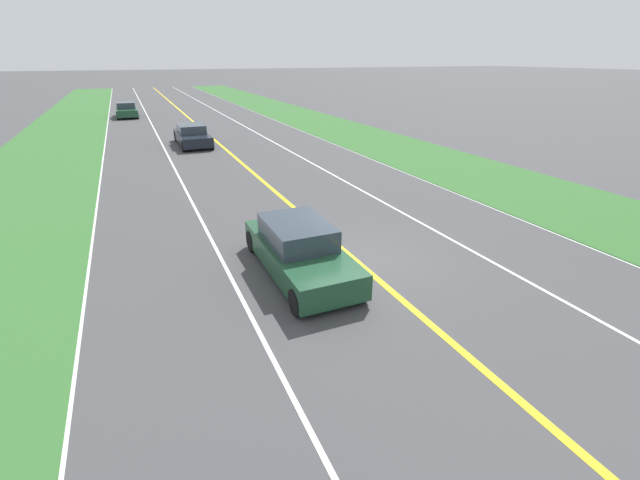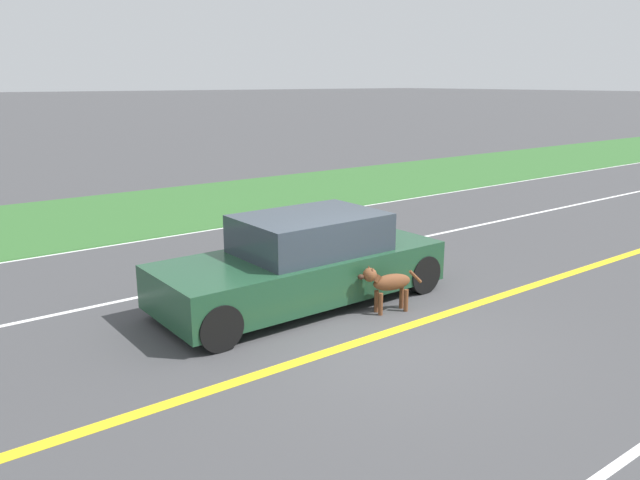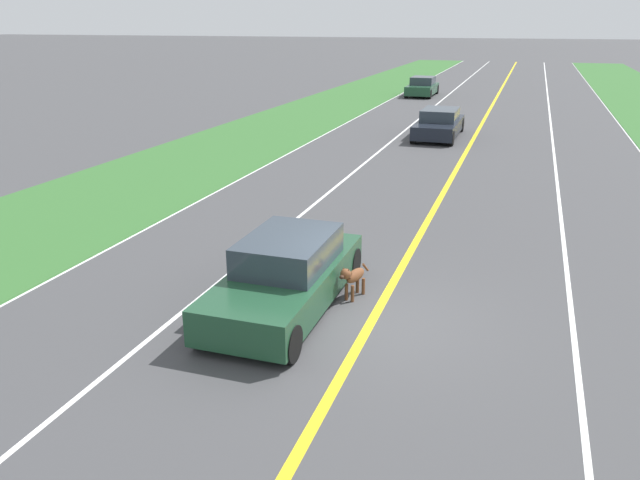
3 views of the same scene
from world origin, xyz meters
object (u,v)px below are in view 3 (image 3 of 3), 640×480
at_px(car_trailing_near, 439,124).
at_px(car_trailing_mid, 422,87).
at_px(dog, 353,277).
at_px(ego_car, 287,275).

distance_m(car_trailing_near, car_trailing_mid, 17.26).
height_order(dog, car_trailing_near, car_trailing_near).
xyz_separation_m(ego_car, car_trailing_near, (-0.08, -19.55, -0.03)).
xyz_separation_m(dog, car_trailing_near, (1.03, -18.82, 0.15)).
height_order(dog, car_trailing_mid, car_trailing_mid).
bearing_deg(car_trailing_near, car_trailing_mid, -77.82).
bearing_deg(dog, car_trailing_mid, -67.46).
relative_size(ego_car, dog, 4.29).
bearing_deg(dog, ego_car, 48.29).
height_order(car_trailing_near, car_trailing_mid, car_trailing_mid).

